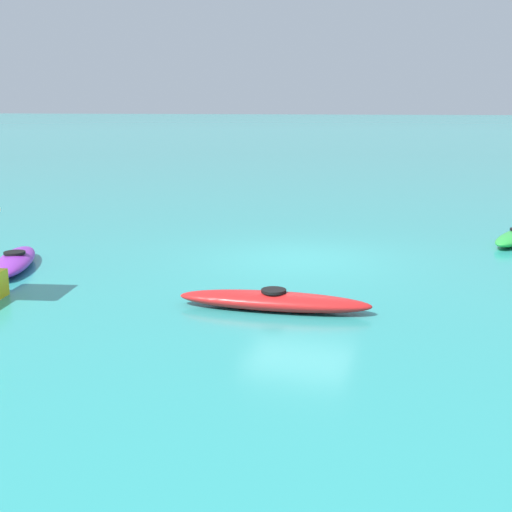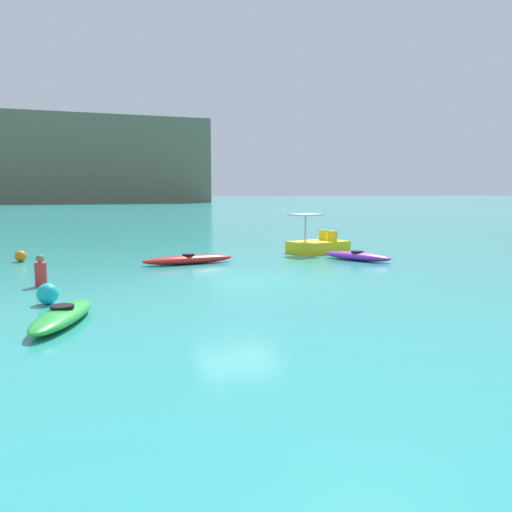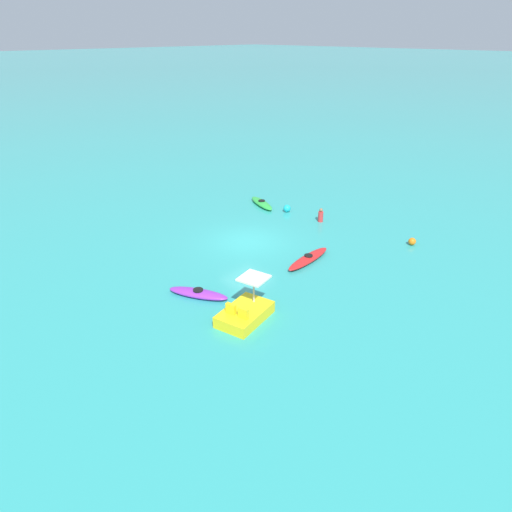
% 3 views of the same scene
% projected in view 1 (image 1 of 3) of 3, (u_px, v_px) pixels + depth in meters
% --- Properties ---
extents(ground_plane, '(600.00, 600.00, 0.00)m').
position_uv_depth(ground_plane, '(300.00, 259.00, 15.70)').
color(ground_plane, teal).
extents(kayak_purple, '(1.93, 2.88, 0.37)m').
position_uv_depth(kayak_purple, '(15.00, 261.00, 14.81)').
color(kayak_purple, purple).
rests_on(kayak_purple, ground_plane).
extents(kayak_red, '(3.44, 0.99, 0.37)m').
position_uv_depth(kayak_red, '(274.00, 301.00, 11.76)').
color(kayak_red, red).
rests_on(kayak_red, ground_plane).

